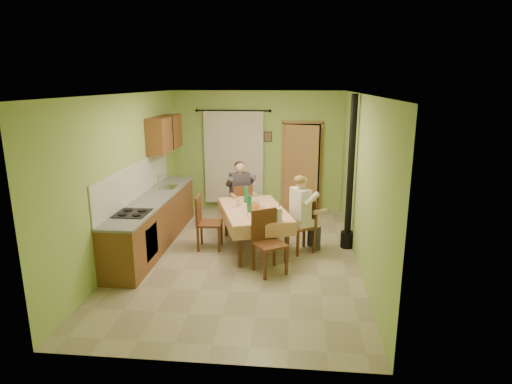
# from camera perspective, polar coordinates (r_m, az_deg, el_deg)

# --- Properties ---
(floor) EXTENTS (4.00, 6.00, 0.01)m
(floor) POSITION_cam_1_polar(r_m,az_deg,el_deg) (7.66, -1.95, -8.50)
(floor) COLOR tan
(floor) RESTS_ON ground
(room_shell) EXTENTS (4.04, 6.04, 2.82)m
(room_shell) POSITION_cam_1_polar(r_m,az_deg,el_deg) (7.15, -2.08, 5.05)
(room_shell) COLOR #A5CA68
(room_shell) RESTS_ON ground
(kitchen_run) EXTENTS (0.64, 3.64, 1.56)m
(kitchen_run) POSITION_cam_1_polar(r_m,az_deg,el_deg) (8.24, -13.48, -3.65)
(kitchen_run) COLOR brown
(kitchen_run) RESTS_ON ground
(upper_cabinets) EXTENTS (0.35, 1.40, 0.70)m
(upper_cabinets) POSITION_cam_1_polar(r_m,az_deg,el_deg) (9.18, -12.09, 7.66)
(upper_cabinets) COLOR brown
(upper_cabinets) RESTS_ON room_shell
(curtain) EXTENTS (1.70, 0.07, 2.22)m
(curtain) POSITION_cam_1_polar(r_m,az_deg,el_deg) (10.15, -2.97, 4.66)
(curtain) COLOR black
(curtain) RESTS_ON ground
(doorway) EXTENTS (0.96, 0.29, 2.15)m
(doorway) POSITION_cam_1_polar(r_m,az_deg,el_deg) (10.10, 6.04, 3.33)
(doorway) COLOR black
(doorway) RESTS_ON ground
(dining_table) EXTENTS (1.58, 2.04, 0.76)m
(dining_table) POSITION_cam_1_polar(r_m,az_deg,el_deg) (7.87, -0.27, -4.90)
(dining_table) COLOR #E5A77A
(dining_table) RESTS_ON ground
(tableware) EXTENTS (0.97, 1.46, 0.33)m
(tableware) POSITION_cam_1_polar(r_m,az_deg,el_deg) (7.64, 0.06, -1.99)
(tableware) COLOR white
(tableware) RESTS_ON dining_table
(chair_far) EXTENTS (0.53, 0.53, 0.96)m
(chair_far) POSITION_cam_1_polar(r_m,az_deg,el_deg) (8.92, -2.03, -3.16)
(chair_far) COLOR #5C3019
(chair_far) RESTS_ON ground
(chair_near) EXTENTS (0.62, 0.62, 1.01)m
(chair_near) POSITION_cam_1_polar(r_m,az_deg,el_deg) (6.94, 1.80, -8.42)
(chair_near) COLOR #5C3019
(chair_near) RESTS_ON ground
(chair_right) EXTENTS (0.55, 0.55, 0.96)m
(chair_right) POSITION_cam_1_polar(r_m,az_deg,el_deg) (7.79, 6.11, -5.88)
(chair_right) COLOR #5C3019
(chair_right) RESTS_ON ground
(chair_left) EXTENTS (0.46, 0.46, 1.00)m
(chair_left) POSITION_cam_1_polar(r_m,az_deg,el_deg) (7.95, -6.28, -5.46)
(chair_left) COLOR #5C3019
(chair_left) RESTS_ON ground
(man_far) EXTENTS (0.65, 0.61, 1.39)m
(man_far) POSITION_cam_1_polar(r_m,az_deg,el_deg) (8.77, -2.09, 0.54)
(man_far) COLOR #38333D
(man_far) RESTS_ON chair_far
(man_right) EXTENTS (0.63, 0.65, 1.39)m
(man_right) POSITION_cam_1_polar(r_m,az_deg,el_deg) (7.60, 6.15, -1.73)
(man_right) COLOR silver
(man_right) RESTS_ON chair_right
(stove_flue) EXTENTS (0.24, 0.24, 2.80)m
(stove_flue) POSITION_cam_1_polar(r_m,az_deg,el_deg) (7.90, 12.35, -0.27)
(stove_flue) COLOR black
(stove_flue) RESTS_ON ground
(picture_back) EXTENTS (0.19, 0.03, 0.23)m
(picture_back) POSITION_cam_1_polar(r_m,az_deg,el_deg) (10.06, 1.60, 7.39)
(picture_back) COLOR black
(picture_back) RESTS_ON room_shell
(picture_right) EXTENTS (0.03, 0.31, 0.21)m
(picture_right) POSITION_cam_1_polar(r_m,az_deg,el_deg) (8.34, 12.68, 6.27)
(picture_right) COLOR brown
(picture_right) RESTS_ON room_shell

